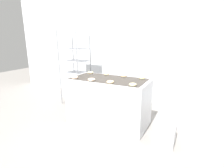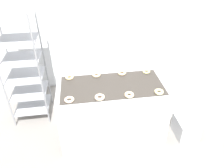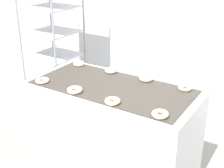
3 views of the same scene
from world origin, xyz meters
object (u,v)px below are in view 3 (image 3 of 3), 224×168
at_px(donut_near_midright, 112,101).
at_px(fryer_machine, 112,130).
at_px(donut_far_right, 185,88).
at_px(baking_rack_cart, 53,44).
at_px(donut_near_midleft, 75,90).
at_px(donut_far_left, 79,64).
at_px(donut_far_midleft, 111,70).
at_px(donut_far_midright, 146,78).
at_px(donut_near_right, 160,114).
at_px(donut_near_left, 42,81).

bearing_deg(donut_near_midright, fryer_machine, 122.94).
height_order(fryer_machine, donut_far_right, donut_far_right).
bearing_deg(fryer_machine, baking_rack_cart, 152.54).
xyz_separation_m(donut_near_midleft, donut_far_right, (0.75, 0.53, -0.00)).
xyz_separation_m(fryer_machine, donut_far_left, (-0.57, 0.27, 0.46)).
distance_m(donut_far_left, donut_far_right, 1.13).
height_order(donut_far_midleft, donut_far_midright, same).
xyz_separation_m(fryer_machine, donut_far_midleft, (-0.19, 0.28, 0.46)).
height_order(donut_near_midright, donut_near_right, same).
relative_size(fryer_machine, donut_near_right, 12.36).
distance_m(fryer_machine, donut_near_right, 0.78).
distance_m(donut_far_left, donut_far_midright, 0.76).
bearing_deg(fryer_machine, donut_far_midright, 55.57).
bearing_deg(fryer_machine, donut_near_right, -25.08).
distance_m(fryer_machine, donut_far_right, 0.77).
distance_m(baking_rack_cart, donut_far_midright, 1.50).
xyz_separation_m(baking_rack_cart, donut_near_midleft, (1.07, -0.92, -0.00)).
relative_size(donut_near_midright, donut_far_left, 1.04).
height_order(donut_near_midright, donut_far_left, donut_near_midright).
bearing_deg(donut_near_midleft, donut_far_left, 124.92).
bearing_deg(donut_far_midright, donut_near_left, -144.87).
distance_m(donut_near_right, donut_far_left, 1.26).
relative_size(donut_near_left, donut_near_midleft, 0.96).
xyz_separation_m(donut_near_midleft, donut_near_midright, (0.37, -0.01, 0.00)).
relative_size(baking_rack_cart, donut_far_midright, 14.51).
height_order(donut_far_midright, donut_far_right, donut_far_midright).
bearing_deg(donut_far_left, donut_near_right, -25.25).
relative_size(donut_near_midright, donut_far_midright, 0.99).
xyz_separation_m(donut_far_left, donut_far_right, (1.13, -0.01, -0.00)).
distance_m(donut_near_midright, donut_near_right, 0.39).
relative_size(baking_rack_cart, donut_far_right, 15.76).
bearing_deg(baking_rack_cart, donut_near_left, -52.81).
bearing_deg(donut_near_midright, donut_far_left, 143.95).
height_order(donut_far_midleft, donut_far_right, donut_far_midleft).
distance_m(fryer_machine, donut_near_left, 0.78).
relative_size(donut_near_left, donut_far_midright, 0.99).
distance_m(baking_rack_cart, donut_near_right, 2.05).
distance_m(baking_rack_cart, donut_far_right, 1.86).
bearing_deg(donut_near_right, baking_rack_cart, 153.27).
distance_m(donut_near_left, donut_far_right, 1.24).
bearing_deg(donut_near_midright, donut_near_midleft, 178.92).
height_order(donut_near_right, donut_far_left, donut_near_right).
bearing_deg(donut_near_left, fryer_machine, 24.37).
relative_size(baking_rack_cart, donut_near_midright, 14.72).
height_order(fryer_machine, donut_near_right, donut_near_right).
bearing_deg(baking_rack_cart, donut_near_right, -26.73).
bearing_deg(donut_near_midright, donut_far_right, 54.86).
xyz_separation_m(donut_near_left, donut_far_left, (-0.00, 0.53, -0.00)).
height_order(donut_far_left, donut_far_midright, donut_far_midright).
distance_m(baking_rack_cart, donut_near_left, 1.15).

